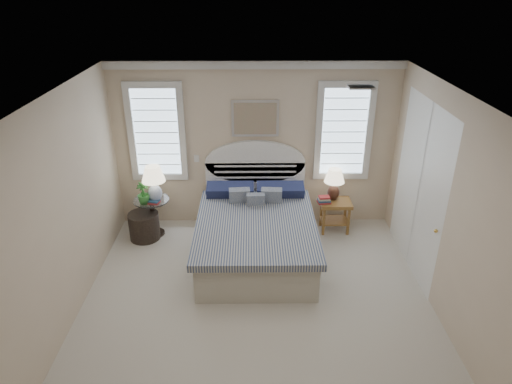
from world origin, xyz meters
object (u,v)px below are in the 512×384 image
object	(u,v)px
bed	(256,231)
lamp_right	(334,181)
nightstand_right	(335,209)
floor_pot	(144,226)
lamp_left	(154,180)
side_table_left	(153,213)

from	to	relation	value
bed	lamp_right	xyz separation A→B (m)	(1.27, 0.78, 0.47)
bed	nightstand_right	xyz separation A→B (m)	(1.30, 0.69, 0.00)
bed	floor_pot	distance (m)	1.85
bed	lamp_left	distance (m)	1.76
side_table_left	nightstand_right	distance (m)	2.95
bed	lamp_left	world-z (taller)	bed
floor_pot	lamp_left	world-z (taller)	lamp_left
bed	side_table_left	bearing A→B (deg)	160.26
side_table_left	nightstand_right	world-z (taller)	side_table_left
nightstand_right	bed	bearing A→B (deg)	-151.97
nightstand_right	lamp_right	size ratio (longest dim) A/B	1.00
side_table_left	lamp_left	bearing A→B (deg)	-31.18
floor_pot	lamp_left	distance (m)	0.80
floor_pot	lamp_left	size ratio (longest dim) A/B	0.81
lamp_right	nightstand_right	bearing A→B (deg)	-68.79
floor_pot	side_table_left	bearing A→B (deg)	43.65
lamp_right	lamp_left	bearing A→B (deg)	-175.18
lamp_left	side_table_left	bearing A→B (deg)	148.82
floor_pot	nightstand_right	bearing A→B (deg)	4.12
bed	floor_pot	bearing A→B (deg)	165.17
floor_pot	bed	bearing A→B (deg)	-14.83
bed	lamp_right	bearing A→B (deg)	31.65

